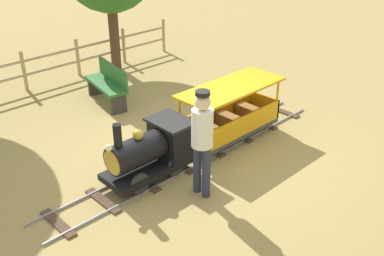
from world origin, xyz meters
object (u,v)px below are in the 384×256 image
park_bench (108,84)px  locomotive (152,150)px  passenger_car (230,117)px  conductor_person (202,136)px

park_bench → locomotive: bearing=158.2°
passenger_car → conductor_person: bearing=118.4°
conductor_person → park_bench: size_ratio=1.20×
locomotive → park_bench: 3.00m
locomotive → conductor_person: 0.98m
passenger_car → park_bench: 2.86m
park_bench → conductor_person: bearing=166.3°
locomotive → passenger_car: bearing=-90.0°
conductor_person → park_bench: (3.61, -0.88, -0.54)m
locomotive → conductor_person: bearing=-164.2°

